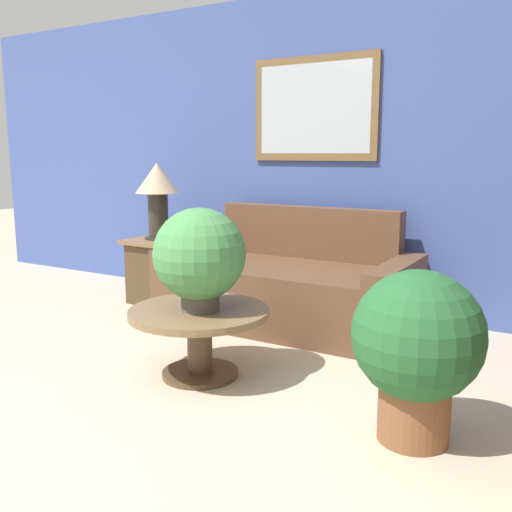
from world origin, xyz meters
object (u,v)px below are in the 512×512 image
side_table (160,270)px  table_lamp (157,188)px  couch_main (288,286)px  potted_plant_on_table (199,256)px  potted_plant_floor (417,345)px  coffee_table (199,327)px

side_table → table_lamp: 0.72m
couch_main → potted_plant_on_table: (0.07, -1.25, 0.44)m
table_lamp → potted_plant_floor: table_lamp is taller
couch_main → potted_plant_on_table: potted_plant_on_table is taller
couch_main → potted_plant_floor: couch_main is taller
potted_plant_floor → coffee_table: bearing=174.5°
couch_main → table_lamp: 1.47m
side_table → potted_plant_on_table: 1.88m
couch_main → coffee_table: size_ratio=2.31×
coffee_table → potted_plant_on_table: (0.02, -0.01, 0.43)m
table_lamp → couch_main: bearing=0.4°
side_table → potted_plant_on_table: potted_plant_on_table is taller
potted_plant_on_table → potted_plant_floor: bearing=-5.0°
couch_main → potted_plant_on_table: bearing=-86.7°
side_table → table_lamp: table_lamp is taller
couch_main → table_lamp: (-1.28, -0.01, 0.72)m
couch_main → side_table: (-1.28, -0.01, 0.00)m
side_table → potted_plant_floor: 2.96m
potted_plant_floor → table_lamp: bearing=152.8°
table_lamp → potted_plant_on_table: table_lamp is taller
side_table → potted_plant_on_table: bearing=-42.6°
table_lamp → potted_plant_on_table: size_ratio=1.11×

